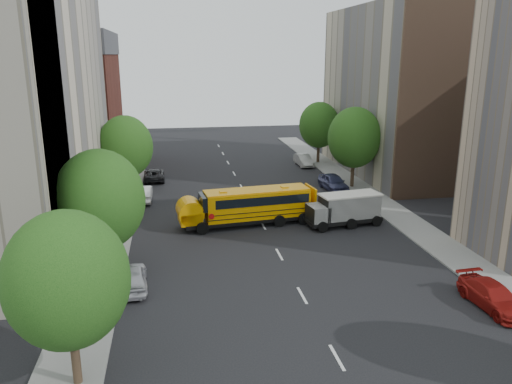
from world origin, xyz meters
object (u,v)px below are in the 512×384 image
object	(u,v)px
parked_car_2	(154,175)
parked_car_3	(493,296)
parked_car_4	(333,182)
street_tree_0	(67,280)
school_bus	(247,205)
street_tree_2	(125,147)
street_tree_5	(319,125)
parked_car_0	(132,277)
street_tree_1	(100,200)
street_tree_4	(354,138)
safari_truck	(344,209)
parked_car_5	(304,160)
parked_car_1	(143,193)

from	to	relation	value
parked_car_2	parked_car_3	xyz separation A→B (m)	(18.40, -31.29, 0.02)
parked_car_4	street_tree_0	bearing A→B (deg)	-130.14
school_bus	parked_car_2	world-z (taller)	school_bus
street_tree_2	parked_car_4	distance (m)	20.22
street_tree_5	parked_car_0	distance (m)	37.74
parked_car_3	street_tree_1	bearing A→B (deg)	157.75
street_tree_0	street_tree_4	bearing A→B (deg)	51.84
safari_truck	parked_car_4	bearing A→B (deg)	68.43
parked_car_4	parked_car_5	world-z (taller)	parked_car_4
school_bus	street_tree_2	bearing A→B (deg)	129.21
parked_car_2	parked_car_3	bearing A→B (deg)	119.24
parked_car_2	parked_car_5	size ratio (longest dim) A/B	1.08
street_tree_5	safari_truck	distance (m)	23.71
street_tree_5	parked_car_0	xyz separation A→B (m)	(-20.37, -31.52, -4.00)
street_tree_1	parked_car_1	bearing A→B (deg)	85.17
street_tree_2	safari_truck	size ratio (longest dim) A/B	1.25
street_tree_0	parked_car_1	world-z (taller)	street_tree_0
street_tree_1	parked_car_3	world-z (taller)	street_tree_1
street_tree_1	parked_car_2	size ratio (longest dim) A/B	1.73
street_tree_5	parked_car_5	world-z (taller)	street_tree_5
school_bus	safari_truck	world-z (taller)	school_bus
parked_car_0	parked_car_3	xyz separation A→B (m)	(18.97, -5.50, -0.05)
street_tree_0	safari_truck	xyz separation A→B (m)	(17.28, 17.01, -3.30)
school_bus	parked_car_3	world-z (taller)	school_bus
parked_car_1	street_tree_4	bearing A→B (deg)	-176.01
school_bus	parked_car_4	bearing A→B (deg)	34.98
street_tree_0	parked_car_5	bearing A→B (deg)	62.88
parked_car_4	parked_car_2	bearing A→B (deg)	154.24
street_tree_2	street_tree_1	bearing A→B (deg)	-90.00
street_tree_2	parked_car_3	bearing A→B (deg)	-50.53
street_tree_2	parked_car_5	bearing A→B (deg)	28.31
street_tree_2	safari_truck	distance (m)	20.78
parked_car_2	parked_car_5	distance (m)	18.14
street_tree_0	street_tree_5	bearing A→B (deg)	61.19
school_bus	safari_truck	xyz separation A→B (m)	(7.48, -1.45, -0.27)
street_tree_2	street_tree_5	world-z (taller)	street_tree_2
street_tree_2	parked_car_2	size ratio (longest dim) A/B	1.68
street_tree_1	parked_car_5	size ratio (longest dim) A/B	1.87
street_tree_1	street_tree_5	distance (m)	37.20
street_tree_4	parked_car_0	distance (m)	28.55
street_tree_2	parked_car_0	xyz separation A→B (m)	(1.63, -19.52, -4.12)
street_tree_4	parked_car_3	xyz separation A→B (m)	(-1.40, -25.02, -4.42)
street_tree_5	parked_car_3	world-z (taller)	street_tree_5
street_tree_0	parked_car_1	size ratio (longest dim) A/B	1.69
street_tree_2	school_bus	xyz separation A→B (m)	(9.80, -9.54, -3.22)
street_tree_2	parked_car_3	world-z (taller)	street_tree_2
street_tree_4	parked_car_5	world-z (taller)	street_tree_4
street_tree_0	street_tree_1	size ratio (longest dim) A/B	0.94
street_tree_2	parked_car_4	world-z (taller)	street_tree_2
street_tree_4	street_tree_2	bearing A→B (deg)	180.00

